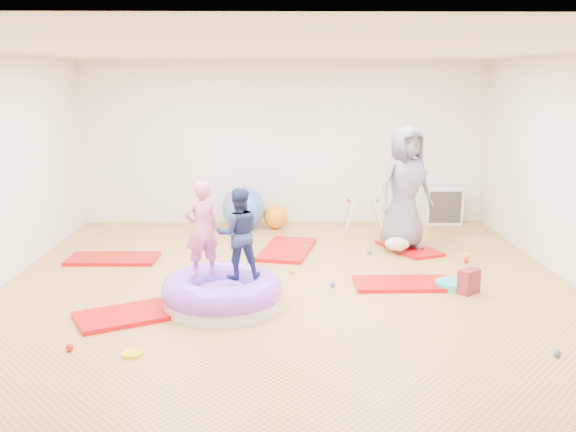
{
  "coord_description": "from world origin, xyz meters",
  "views": [
    {
      "loc": [
        -0.13,
        -7.1,
        2.5
      ],
      "look_at": [
        0.0,
        0.3,
        0.9
      ],
      "focal_mm": 40.0,
      "sensor_mm": 36.0,
      "label": 1
    }
  ],
  "objects": [
    {
      "name": "room",
      "position": [
        0.0,
        0.0,
        1.4
      ],
      "size": [
        7.01,
        8.01,
        2.81
      ],
      "color": "tan",
      "rests_on": "ground"
    },
    {
      "name": "gym_mat_front_left",
      "position": [
        -1.63,
        -0.58,
        0.03
      ],
      "size": [
        1.42,
        1.15,
        0.05
      ],
      "primitive_type": "cube",
      "rotation": [
        0.0,
        0.0,
        0.48
      ],
      "color": "red",
      "rests_on": "ground"
    },
    {
      "name": "gym_mat_mid_left",
      "position": [
        -2.43,
        1.57,
        0.03
      ],
      "size": [
        1.25,
        0.65,
        0.05
      ],
      "primitive_type": "cube",
      "rotation": [
        0.0,
        0.0,
        -0.03
      ],
      "color": "red",
      "rests_on": "ground"
    },
    {
      "name": "gym_mat_center_back",
      "position": [
        0.02,
        2.0,
        0.03
      ],
      "size": [
        0.94,
        1.43,
        0.05
      ],
      "primitive_type": "cube",
      "rotation": [
        0.0,
        0.0,
        1.34
      ],
      "color": "red",
      "rests_on": "ground"
    },
    {
      "name": "gym_mat_right",
      "position": [
        1.41,
        0.39,
        0.02
      ],
      "size": [
        1.18,
        0.6,
        0.05
      ],
      "primitive_type": "cube",
      "rotation": [
        0.0,
        0.0,
        0.01
      ],
      "color": "red",
      "rests_on": "ground"
    },
    {
      "name": "gym_mat_rear_right",
      "position": [
        1.83,
        2.07,
        0.02
      ],
      "size": [
        0.91,
        1.2,
        0.04
      ],
      "primitive_type": "cube",
      "rotation": [
        0.0,
        0.0,
        1.96
      ],
      "color": "red",
      "rests_on": "ground"
    },
    {
      "name": "inflatable_cushion",
      "position": [
        -0.74,
        -0.34,
        0.16
      ],
      "size": [
        1.34,
        1.34,
        0.42
      ],
      "rotation": [
        0.0,
        0.0,
        -0.16
      ],
      "color": "silver",
      "rests_on": "ground"
    },
    {
      "name": "child_pink",
      "position": [
        -0.96,
        -0.25,
        0.92
      ],
      "size": [
        0.46,
        0.4,
        1.07
      ],
      "primitive_type": "imported",
      "rotation": [
        0.0,
        0.0,
        3.58
      ],
      "color": "#CD648C",
      "rests_on": "inflatable_cushion"
    },
    {
      "name": "child_navy",
      "position": [
        -0.55,
        -0.32,
        0.89
      ],
      "size": [
        0.54,
        0.45,
        1.0
      ],
      "primitive_type": "imported",
      "rotation": [
        0.0,
        0.0,
        3.3
      ],
      "color": "navy",
      "rests_on": "inflatable_cushion"
    },
    {
      "name": "adult_caregiver",
      "position": [
        1.74,
        2.05,
        0.94
      ],
      "size": [
        1.03,
        0.88,
        1.79
      ],
      "primitive_type": "imported",
      "rotation": [
        0.0,
        0.0,
        0.43
      ],
      "color": "slate",
      "rests_on": "gym_mat_rear_right"
    },
    {
      "name": "infant",
      "position": [
        1.61,
        1.82,
        0.15
      ],
      "size": [
        0.36,
        0.37,
        0.21
      ],
      "color": "silver",
      "rests_on": "gym_mat_rear_right"
    },
    {
      "name": "ball_pit_balls",
      "position": [
        0.76,
        0.59,
        0.04
      ],
      "size": [
        4.72,
        3.85,
        0.07
      ],
      "color": "blue",
      "rests_on": "ground"
    },
    {
      "name": "exercise_ball_blue",
      "position": [
        -0.69,
        3.43,
        0.36
      ],
      "size": [
        0.72,
        0.72,
        0.72
      ],
      "primitive_type": "sphere",
      "color": "blue",
      "rests_on": "ground"
    },
    {
      "name": "exercise_ball_orange",
      "position": [
        -0.15,
        3.47,
        0.21
      ],
      "size": [
        0.41,
        0.41,
        0.41
      ],
      "primitive_type": "sphere",
      "color": "orange",
      "rests_on": "ground"
    },
    {
      "name": "infant_play_gym",
      "position": [
        1.31,
        3.42,
        0.34
      ],
      "size": [
        0.66,
        0.62,
        0.5
      ],
      "rotation": [
        0.0,
        0.0,
        -0.05
      ],
      "color": "silver",
      "rests_on": "ground"
    },
    {
      "name": "cube_shelf",
      "position": [
        2.77,
        3.79,
        0.32
      ],
      "size": [
        0.64,
        0.31,
        0.64
      ],
      "color": "silver",
      "rests_on": "ground"
    },
    {
      "name": "balance_disc",
      "position": [
        1.98,
        0.27,
        0.04
      ],
      "size": [
        0.39,
        0.39,
        0.09
      ],
      "primitive_type": "cylinder",
      "color": "#1FB1A8",
      "rests_on": "ground"
    },
    {
      "name": "backpack",
      "position": [
        2.13,
        0.09,
        0.15
      ],
      "size": [
        0.3,
        0.28,
        0.29
      ],
      "primitive_type": "cube",
      "rotation": [
        0.0,
        0.0,
        0.66
      ],
      "color": "red",
      "rests_on": "ground"
    },
    {
      "name": "yellow_toy",
      "position": [
        -1.46,
        -1.58,
        0.01
      ],
      "size": [
        0.2,
        0.2,
        0.03
      ],
      "primitive_type": "cylinder",
      "color": "yellow",
      "rests_on": "ground"
    }
  ]
}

